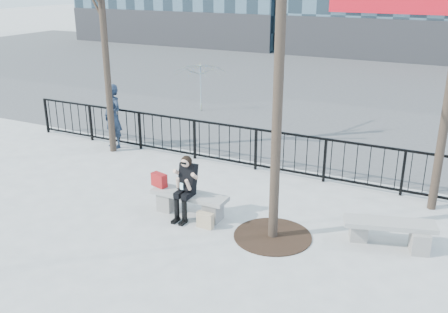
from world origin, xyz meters
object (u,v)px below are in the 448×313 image
at_px(bench_main, 190,201).
at_px(bench_second, 389,231).
at_px(seated_woman, 185,188).
at_px(standing_man, 113,116).

bearing_deg(bench_main, bench_second, 8.25).
xyz_separation_m(bench_main, seated_woman, (0.00, -0.16, 0.37)).
bearing_deg(standing_man, bench_main, -14.66).
bearing_deg(seated_woman, bench_main, 90.00).
relative_size(bench_main, seated_woman, 1.23).
bearing_deg(standing_man, bench_second, 3.81).
relative_size(seated_woman, standing_man, 0.73).
relative_size(bench_second, standing_man, 0.89).
distance_m(bench_main, bench_second, 3.96).
distance_m(bench_second, seated_woman, 4.01).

